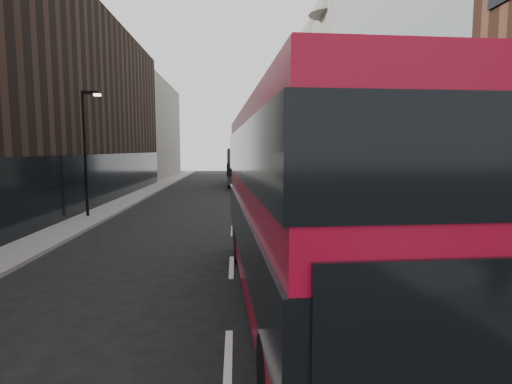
{
  "coord_description": "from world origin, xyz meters",
  "views": [
    {
      "loc": [
        0.16,
        -4.98,
        3.89
      ],
      "look_at": [
        0.83,
        8.14,
        2.5
      ],
      "focal_mm": 28.0,
      "sensor_mm": 36.0,
      "label": 1
    }
  ],
  "objects": [
    {
      "name": "car_a",
      "position": [
        2.94,
        15.13,
        0.74
      ],
      "size": [
        2.08,
        4.47,
        1.48
      ],
      "primitive_type": "imported",
      "rotation": [
        0.0,
        0.0,
        0.08
      ],
      "color": "black",
      "rests_on": "ground"
    },
    {
      "name": "red_bus",
      "position": [
        1.7,
        4.65,
        2.75
      ],
      "size": [
        3.51,
        12.41,
        4.96
      ],
      "rotation": [
        0.0,
        0.0,
        0.05
      ],
      "color": "#A10924",
      "rests_on": "ground"
    },
    {
      "name": "car_c",
      "position": [
        2.56,
        27.03,
        0.65
      ],
      "size": [
        2.11,
        4.6,
        1.3
      ],
      "primitive_type": "imported",
      "rotation": [
        0.0,
        0.0,
        0.06
      ],
      "color": "black",
      "rests_on": "ground"
    },
    {
      "name": "grey_bus",
      "position": [
        0.8,
        39.61,
        2.17
      ],
      "size": [
        3.02,
        12.58,
        4.04
      ],
      "rotation": [
        0.0,
        0.0,
        -0.01
      ],
      "color": "black",
      "rests_on": "ground"
    },
    {
      "name": "building_left_mid",
      "position": [
        -11.5,
        30.0,
        7.0
      ],
      "size": [
        5.0,
        24.0,
        14.0
      ],
      "primitive_type": "cube",
      "color": "black",
      "rests_on": "ground"
    },
    {
      "name": "building_left_far",
      "position": [
        -11.5,
        52.0,
        6.5
      ],
      "size": [
        5.0,
        20.0,
        13.0
      ],
      "primitive_type": "cube",
      "color": "slate",
      "rests_on": "ground"
    },
    {
      "name": "sidewalk_left",
      "position": [
        -8.0,
        25.0,
        0.07
      ],
      "size": [
        2.0,
        80.0,
        0.15
      ],
      "primitive_type": "cube",
      "color": "slate",
      "rests_on": "ground"
    },
    {
      "name": "building_victorian",
      "position": [
        11.38,
        44.0,
        9.66
      ],
      "size": [
        6.5,
        24.0,
        21.0
      ],
      "color": "slate",
      "rests_on": "ground"
    },
    {
      "name": "car_b",
      "position": [
        4.34,
        18.0,
        0.65
      ],
      "size": [
        1.51,
        4.0,
        1.3
      ],
      "primitive_type": "imported",
      "rotation": [
        0.0,
        0.0,
        0.03
      ],
      "color": "#909498",
      "rests_on": "ground"
    },
    {
      "name": "building_modern_block",
      "position": [
        11.47,
        21.0,
        9.9
      ],
      "size": [
        5.03,
        22.0,
        20.0
      ],
      "color": "#A6ADB1",
      "rests_on": "ground"
    },
    {
      "name": "sidewalk_right",
      "position": [
        7.5,
        25.0,
        0.07
      ],
      "size": [
        3.0,
        80.0,
        0.15
      ],
      "primitive_type": "cube",
      "color": "slate",
      "rests_on": "ground"
    },
    {
      "name": "street_lamp",
      "position": [
        -8.22,
        18.0,
        4.18
      ],
      "size": [
        1.06,
        0.22,
        7.0
      ],
      "color": "black",
      "rests_on": "sidewalk_left"
    }
  ]
}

